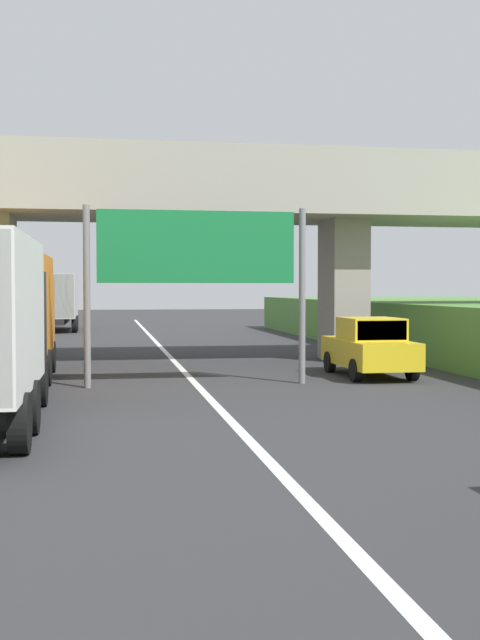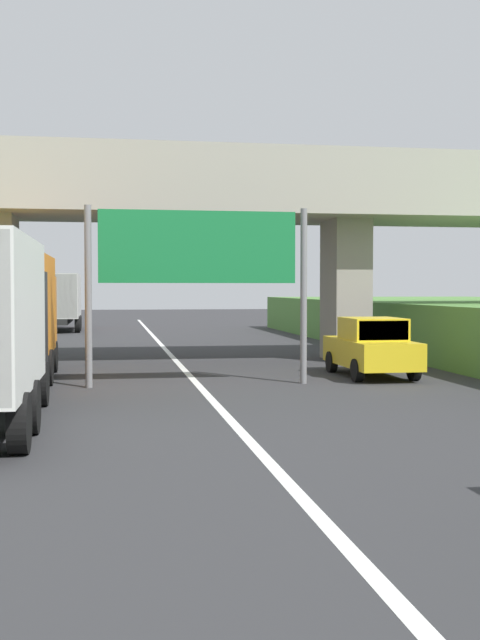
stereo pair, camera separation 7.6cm
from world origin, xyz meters
name	(u,v)px [view 2 (the right image)]	position (x,y,z in m)	size (l,w,h in m)	color
lane_centre_stripe	(196,382)	(0.00, 23.86, 0.00)	(0.20, 87.72, 0.01)	white
overpass_bridge	(177,207)	(0.00, 29.83, 5.37)	(40.00, 4.80, 7.21)	#9E998E
overhead_highway_sign	(198,257)	(0.00, 23.16, 3.41)	(5.88, 0.18, 4.71)	slate
truck_orange	(7,312)	(-5.03, 24.36, 1.93)	(2.44, 7.30, 3.44)	black
truck_red	(61,299)	(-5.25, 51.58, 1.93)	(2.44, 7.30, 3.44)	black
car_yellow	(371,347)	(5.21, 24.47, 0.86)	(1.86, 4.10, 1.72)	gold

